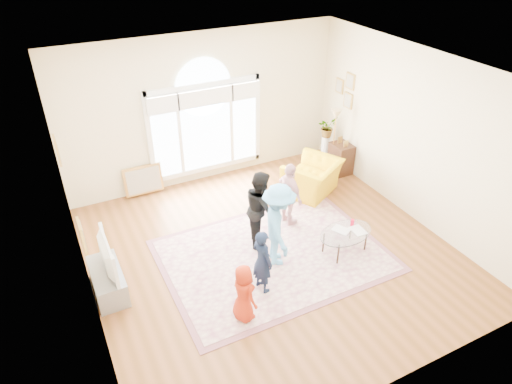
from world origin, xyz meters
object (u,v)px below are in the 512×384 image
area_rug (274,255)px  tv_console (108,281)px  television (103,256)px  coffee_table (346,233)px  armchair (312,178)px

area_rug → tv_console: (-2.74, 0.41, 0.20)m
tv_console → television: bearing=-0.0°
coffee_table → armchair: (0.56, 1.93, -0.04)m
tv_console → coffee_table: size_ratio=0.91×
coffee_table → armchair: armchair is taller
area_rug → armchair: size_ratio=3.24×
television → coffee_table: bearing=-12.5°
area_rug → television: bearing=171.4°
television → coffee_table: size_ratio=0.90×
tv_console → armchair: size_ratio=0.90×
television → armchair: (4.46, 1.07, -0.35)m
tv_console → coffee_table: (3.91, -0.86, 0.19)m
tv_console → television: television is taller
area_rug → tv_console: tv_console is taller
tv_console → armchair: 4.59m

